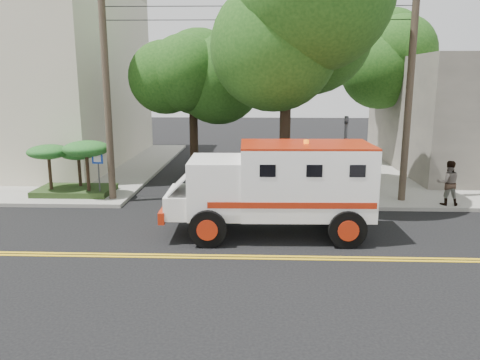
{
  "coord_description": "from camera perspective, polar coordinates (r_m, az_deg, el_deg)",
  "views": [
    {
      "loc": [
        0.4,
        -12.59,
        4.98
      ],
      "look_at": [
        -0.2,
        3.07,
        1.6
      ],
      "focal_mm": 35.0,
      "sensor_mm": 36.0,
      "label": 1
    }
  ],
  "objects": [
    {
      "name": "traffic_signal",
      "position": [
        18.71,
        12.67,
        3.41
      ],
      "size": [
        0.15,
        0.18,
        3.6
      ],
      "color": "#3F3F42",
      "rests_on": "ground"
    },
    {
      "name": "armored_truck",
      "position": [
        15.02,
        4.69,
        -0.44
      ],
      "size": [
        6.66,
        2.83,
        3.0
      ],
      "rotation": [
        0.0,
        0.0,
        0.03
      ],
      "color": "white",
      "rests_on": "ground"
    },
    {
      "name": "tree_main",
      "position": [
        18.99,
        7.22,
        18.79
      ],
      "size": [
        6.08,
        5.7,
        9.85
      ],
      "color": "black",
      "rests_on": "ground"
    },
    {
      "name": "ground",
      "position": [
        13.55,
        0.36,
        -9.4
      ],
      "size": [
        100.0,
        100.0,
        0.0
      ],
      "primitive_type": "plane",
      "color": "black",
      "rests_on": "ground"
    },
    {
      "name": "tree_left",
      "position": [
        24.58,
        -5.14,
        13.88
      ],
      "size": [
        4.48,
        4.2,
        7.7
      ],
      "color": "black",
      "rests_on": "ground"
    },
    {
      "name": "sidewalk_nw",
      "position": [
        29.97,
        -25.47,
        1.56
      ],
      "size": [
        17.0,
        17.0,
        0.15
      ],
      "primitive_type": "cube",
      "color": "gray",
      "rests_on": "ground"
    },
    {
      "name": "pedestrian_a",
      "position": [
        21.84,
        15.68,
        1.39
      ],
      "size": [
        0.8,
        0.75,
        1.83
      ],
      "primitive_type": "imported",
      "rotation": [
        0.0,
        0.0,
        3.77
      ],
      "color": "gray",
      "rests_on": "sidewalk_ne"
    },
    {
      "name": "accessibility_sign",
      "position": [
        20.22,
        -16.89,
        1.35
      ],
      "size": [
        0.45,
        0.1,
        2.02
      ],
      "color": "#3F3F42",
      "rests_on": "ground"
    },
    {
      "name": "utility_pole_left",
      "position": [
        19.54,
        -15.94,
        10.31
      ],
      "size": [
        0.28,
        0.28,
        9.0
      ],
      "primitive_type": "cylinder",
      "color": "#382D23",
      "rests_on": "ground"
    },
    {
      "name": "tree_right",
      "position": [
        29.61,
        19.34,
        13.67
      ],
      "size": [
        4.8,
        4.5,
        8.2
      ],
      "color": "black",
      "rests_on": "ground"
    },
    {
      "name": "palm_planter",
      "position": [
        21.02,
        -19.73,
        2.33
      ],
      "size": [
        3.52,
        2.63,
        2.36
      ],
      "color": "#1E3314",
      "rests_on": "sidewalk_nw"
    },
    {
      "name": "utility_pole_right",
      "position": [
        19.7,
        19.95,
        10.06
      ],
      "size": [
        0.28,
        0.28,
        9.0
      ],
      "primitive_type": "cylinder",
      "color": "#382D23",
      "rests_on": "ground"
    },
    {
      "name": "pedestrian_b",
      "position": [
        19.96,
        24.04,
        -0.32
      ],
      "size": [
        0.92,
        0.76,
        1.76
      ],
      "primitive_type": "imported",
      "rotation": [
        0.0,
        0.0,
        3.03
      ],
      "color": "gray",
      "rests_on": "sidewalk_ne"
    }
  ]
}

